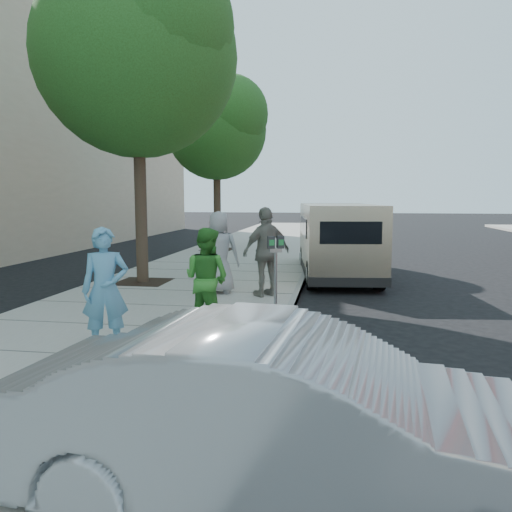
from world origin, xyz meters
name	(u,v)px	position (x,y,z in m)	size (l,w,h in m)	color
ground	(211,315)	(0.00, 0.00, 0.00)	(120.00, 120.00, 0.00)	black
sidewalk	(160,309)	(-1.00, 0.00, 0.07)	(5.00, 60.00, 0.15)	gray
curb_face	(289,314)	(1.44, 0.00, 0.07)	(0.12, 60.00, 0.16)	gray
tree_near	(139,48)	(-2.25, 2.40, 5.55)	(4.62, 4.60, 7.53)	black
tree_far	(218,125)	(-2.25, 10.00, 4.88)	(3.92, 3.80, 6.49)	black
parking_meter	(276,258)	(1.25, -0.41, 1.14)	(0.30, 0.20, 1.37)	gray
van	(337,239)	(2.29, 4.77, 1.05)	(2.35, 5.51, 1.98)	tan
sedan	(292,423)	(2.00, -5.60, 0.66)	(1.40, 4.01, 1.32)	#9EA0A4
person_officer	(105,290)	(-0.70, -2.79, 0.97)	(0.60, 0.39, 1.64)	#599BBD
person_green_shirt	(207,279)	(0.32, -1.49, 0.93)	(0.76, 0.59, 1.57)	#35882C
person_gray_shirt	(219,252)	(-0.17, 1.37, 1.02)	(0.85, 0.55, 1.74)	#949496
person_striped_polo	(267,252)	(0.87, 1.20, 1.06)	(1.07, 0.45, 1.83)	gray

